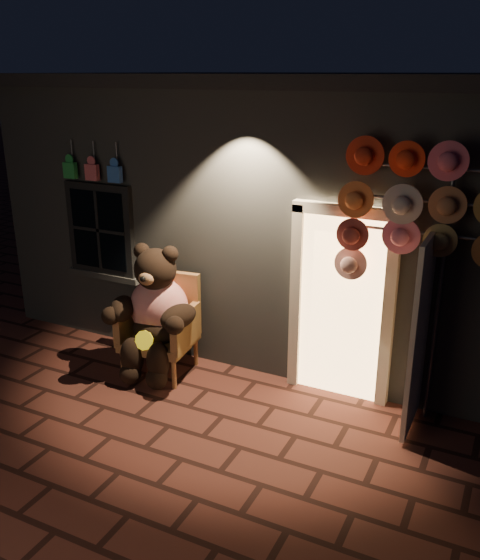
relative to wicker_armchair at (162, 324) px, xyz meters
The scene contains 5 objects.
ground 1.43m from the wicker_armchair, 55.09° to the right, with size 60.00×60.00×0.00m, color #4D241D.
shop_building 3.23m from the wicker_armchair, 75.74° to the left, with size 7.30×5.95×3.51m.
wicker_armchair is the anchor object (origin of this frame).
teddy_bear 0.26m from the wicker_armchair, 85.79° to the right, with size 1.15×0.95×1.59m.
hat_rack 3.28m from the wicker_armchair, ahead, with size 1.62×0.22×2.87m.
Camera 1 is at (3.02, -4.42, 3.49)m, focal length 38.00 mm.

